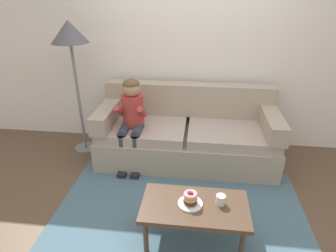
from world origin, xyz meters
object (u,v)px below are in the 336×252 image
(coffee_table, at_px, (195,209))
(mug, at_px, (221,200))
(couch, at_px, (187,135))
(donut, at_px, (190,201))
(person_child, at_px, (132,115))
(floor_lamp, at_px, (70,41))
(toy_controller, at_px, (218,203))

(coffee_table, relative_size, mug, 10.06)
(couch, relative_size, donut, 18.38)
(couch, relative_size, person_child, 2.00)
(person_child, xyz_separation_m, floor_lamp, (-0.76, 0.26, 0.81))
(donut, relative_size, floor_lamp, 0.07)
(person_child, relative_size, toy_controller, 4.87)
(person_child, height_order, donut, person_child)
(couch, relative_size, mug, 24.50)
(donut, bearing_deg, person_child, 123.54)
(person_child, bearing_deg, couch, 17.34)
(donut, relative_size, mug, 1.33)
(coffee_table, relative_size, toy_controller, 4.01)
(toy_controller, distance_m, floor_lamp, 2.50)
(couch, bearing_deg, person_child, -162.66)
(couch, relative_size, toy_controller, 9.76)
(couch, bearing_deg, toy_controller, -66.60)
(donut, xyz_separation_m, toy_controller, (0.28, 0.48, -0.41))
(person_child, distance_m, floor_lamp, 1.14)
(couch, xyz_separation_m, donut, (0.11, -1.36, 0.09))
(couch, bearing_deg, donut, -85.55)
(toy_controller, height_order, floor_lamp, floor_lamp)
(couch, height_order, floor_lamp, floor_lamp)
(couch, distance_m, toy_controller, 1.01)
(mug, bearing_deg, floor_lamp, 142.04)
(toy_controller, xyz_separation_m, floor_lamp, (-1.80, 0.94, 1.46))
(person_child, relative_size, floor_lamp, 0.64)
(couch, xyz_separation_m, coffee_table, (0.14, -1.36, 0.01))
(mug, bearing_deg, person_child, 132.22)
(couch, bearing_deg, mug, -74.89)
(couch, xyz_separation_m, floor_lamp, (-1.42, 0.06, 1.14))
(donut, xyz_separation_m, mug, (0.25, 0.03, 0.01))
(donut, bearing_deg, toy_controller, 60.09)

